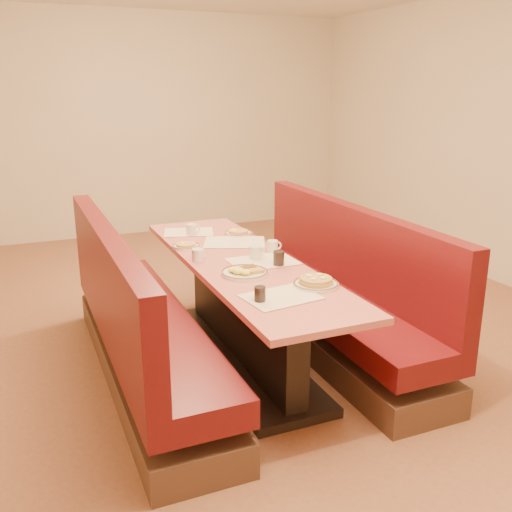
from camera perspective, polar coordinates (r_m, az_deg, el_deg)
name	(u,v)px	position (r m, az deg, el deg)	size (l,w,h in m)	color
ground	(242,359)	(4.17, -1.42, -10.30)	(8.00, 8.00, 0.00)	#9E6647
room_envelope	(240,79)	(3.72, -1.65, 17.28)	(6.04, 8.04, 2.82)	beige
diner_table	(241,311)	(4.02, -1.46, -5.53)	(0.70, 2.50, 0.75)	black
booth_left	(138,330)	(3.83, -11.76, -7.22)	(0.55, 2.50, 1.05)	#4C3326
booth_right	(332,298)	(4.32, 7.62, -4.21)	(0.55, 2.50, 1.05)	#4C3326
placemat_near_left	(281,297)	(3.21, 2.49, -4.09)	(0.40, 0.30, 0.00)	beige
placemat_near_right	(263,261)	(3.85, 0.69, -0.53)	(0.44, 0.33, 0.00)	beige
placemat_far_left	(189,232)	(4.65, -6.74, 2.40)	(0.39, 0.29, 0.00)	beige
placemat_far_right	(234,242)	(4.32, -2.17, 1.40)	(0.45, 0.34, 0.00)	beige
pancake_plate	(316,283)	(3.40, 6.00, -2.65)	(0.27, 0.27, 0.06)	silver
eggs_plate	(244,272)	(3.58, -1.18, -1.63)	(0.30, 0.30, 0.06)	silver
extra_plate_mid	(238,233)	(4.56, -1.80, 2.36)	(0.22, 0.22, 0.05)	silver
extra_plate_far	(186,246)	(4.22, -7.02, 1.04)	(0.21, 0.21, 0.04)	silver
coffee_mug_a	(256,252)	(3.90, 0.00, 0.38)	(0.12, 0.08, 0.09)	silver
coffee_mug_b	(198,255)	(3.87, -5.82, 0.12)	(0.11, 0.08, 0.09)	silver
coffee_mug_c	(273,246)	(4.07, 1.69, 1.01)	(0.11, 0.08, 0.08)	silver
coffee_mug_d	(192,229)	(4.57, -6.45, 2.68)	(0.11, 0.08, 0.09)	silver
soda_tumbler_near	(260,294)	(3.13, 0.40, -3.86)	(0.06, 0.06, 0.09)	black
soda_tumbler_mid	(279,258)	(3.75, 2.29, -0.25)	(0.07, 0.07, 0.10)	black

